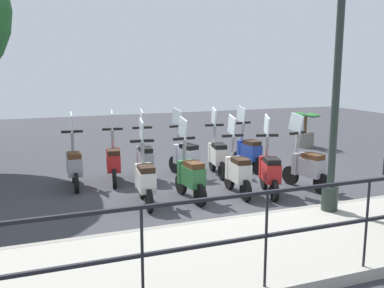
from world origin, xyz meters
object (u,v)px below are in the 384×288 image
(scooter_near_1, at_px, (269,170))
(scooter_near_3, at_px, (190,175))
(scooter_far_3, at_px, (145,159))
(potted_palm, at_px, (305,133))
(scooter_near_2, at_px, (237,171))
(scooter_far_1, at_px, (217,155))
(lamp_post_near, at_px, (336,91))
(scooter_far_5, at_px, (74,165))
(scooter_near_0, at_px, (307,166))
(scooter_far_0, at_px, (248,151))
(scooter_near_4, at_px, (145,179))
(scooter_far_2, at_px, (185,156))
(scooter_far_4, at_px, (114,161))

(scooter_near_1, relative_size, scooter_near_3, 1.00)
(scooter_near_1, height_order, scooter_far_3, same)
(potted_palm, relative_size, scooter_near_2, 0.69)
(scooter_near_2, xyz_separation_m, scooter_far_1, (1.53, -0.26, 0.00))
(potted_palm, bearing_deg, lamp_post_near, 148.16)
(scooter_near_1, distance_m, scooter_far_3, 2.76)
(lamp_post_near, distance_m, scooter_far_5, 5.28)
(scooter_near_0, distance_m, scooter_far_0, 1.83)
(potted_palm, distance_m, scooter_far_1, 4.59)
(scooter_far_5, bearing_deg, lamp_post_near, -130.02)
(scooter_near_3, relative_size, scooter_near_4, 1.00)
(lamp_post_near, height_order, scooter_near_3, lamp_post_near)
(scooter_near_3, height_order, scooter_far_3, same)
(scooter_near_3, xyz_separation_m, scooter_far_3, (1.69, 0.43, 0.00))
(scooter_near_3, bearing_deg, lamp_post_near, -139.57)
(scooter_near_2, bearing_deg, scooter_far_1, -5.73)
(scooter_near_1, relative_size, scooter_far_5, 1.00)
(scooter_near_0, relative_size, scooter_far_3, 1.00)
(scooter_far_0, height_order, scooter_far_2, same)
(scooter_near_1, distance_m, scooter_near_2, 0.62)
(scooter_near_0, relative_size, scooter_far_1, 1.00)
(potted_palm, bearing_deg, scooter_far_4, 108.15)
(scooter_near_3, xyz_separation_m, scooter_near_4, (0.02, 0.86, 0.00))
(scooter_far_0, distance_m, scooter_far_4, 3.20)
(scooter_far_1, height_order, scooter_far_3, same)
(scooter_near_1, xyz_separation_m, scooter_far_0, (1.85, -0.53, 0.00))
(scooter_far_5, bearing_deg, scooter_far_2, -86.99)
(scooter_far_0, relative_size, scooter_far_2, 1.00)
(scooter_near_1, bearing_deg, scooter_far_4, 71.21)
(scooter_near_3, xyz_separation_m, scooter_far_2, (1.67, -0.50, 0.00))
(potted_palm, relative_size, scooter_near_3, 0.69)
(scooter_near_1, distance_m, scooter_far_4, 3.30)
(scooter_near_0, xyz_separation_m, scooter_near_2, (0.14, 1.49, 0.00))
(scooter_far_2, bearing_deg, scooter_far_5, 75.55)
(scooter_far_2, bearing_deg, lamp_post_near, -174.59)
(potted_palm, bearing_deg, scooter_far_5, 106.64)
(scooter_near_3, distance_m, scooter_far_5, 2.54)
(scooter_near_0, height_order, scooter_far_1, same)
(potted_palm, distance_m, scooter_far_5, 7.46)
(scooter_far_3, height_order, scooter_far_4, same)
(scooter_far_2, relative_size, scooter_far_4, 1.00)
(scooter_far_2, distance_m, scooter_far_4, 1.62)
(scooter_far_2, bearing_deg, potted_palm, -81.11)
(scooter_near_1, xyz_separation_m, scooter_far_1, (1.73, 0.33, 0.00))
(scooter_near_0, relative_size, scooter_far_5, 1.00)
(scooter_near_4, relative_size, scooter_far_4, 1.00)
(scooter_near_0, relative_size, scooter_near_4, 1.00)
(scooter_far_5, bearing_deg, scooter_far_3, -85.65)
(scooter_near_3, relative_size, scooter_far_2, 1.00)
(scooter_far_1, relative_size, scooter_far_2, 1.00)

